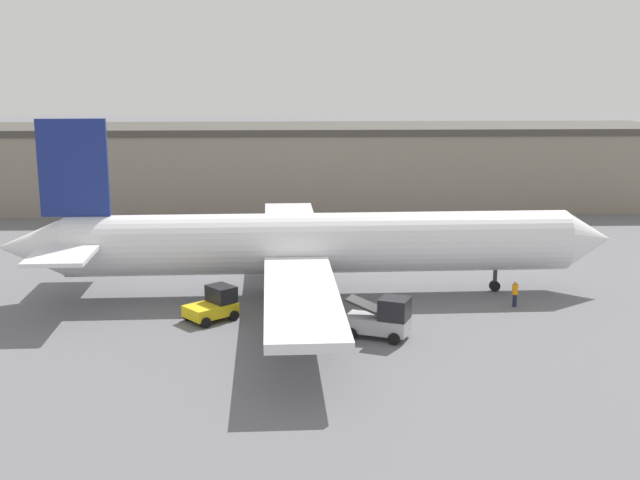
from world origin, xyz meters
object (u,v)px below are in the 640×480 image
object	(u,v)px
belt_loader_truck	(382,319)
baggage_tug	(214,305)
airplane	(305,244)
ground_crew_worker	(515,293)

from	to	relation	value
belt_loader_truck	baggage_tug	bearing A→B (deg)	-177.59
baggage_tug	belt_loader_truck	size ratio (longest dim) A/B	0.87
airplane	belt_loader_truck	xyz separation A→B (m)	(4.10, -8.85, -2.30)
airplane	baggage_tug	bearing A→B (deg)	-138.79
ground_crew_worker	belt_loader_truck	distance (m)	10.60
belt_loader_truck	airplane	bearing A→B (deg)	138.31
ground_crew_worker	belt_loader_truck	bearing A→B (deg)	91.76
baggage_tug	belt_loader_truck	xyz separation A→B (m)	(9.66, -3.72, 0.20)
ground_crew_worker	airplane	bearing A→B (deg)	46.10
airplane	baggage_tug	size ratio (longest dim) A/B	11.82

